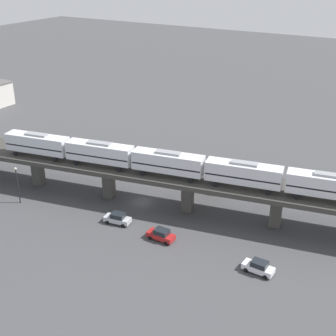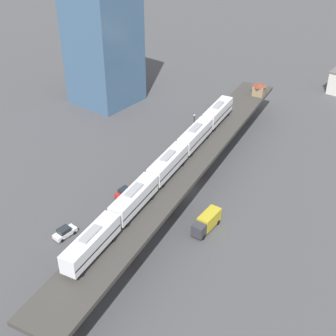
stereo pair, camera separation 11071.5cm
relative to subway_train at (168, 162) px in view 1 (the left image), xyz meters
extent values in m
plane|color=#424244|center=(0.37, 5.59, -9.23)|extent=(400.00, 400.00, 0.00)
cube|color=#393733|center=(0.37, 5.59, -2.94)|extent=(25.38, 91.96, 0.80)
cube|color=#47443F|center=(4.74, -17.50, -6.28)|extent=(2.10, 2.10, 5.89)
cube|color=#47443F|center=(1.95, -2.77, -6.28)|extent=(2.10, 2.10, 5.89)
cube|color=#47443F|center=(-0.84, 11.97, -6.28)|extent=(2.10, 2.10, 5.89)
cube|color=#47443F|center=(-3.64, 26.71, -6.28)|extent=(2.10, 2.10, 5.89)
cube|color=silver|center=(4.69, -24.76, 0.00)|extent=(4.99, 12.31, 3.10)
cube|color=black|center=(4.69, -24.76, -0.30)|extent=(4.98, 12.08, 0.24)
cube|color=gray|center=(4.69, -24.76, 1.73)|extent=(2.16, 4.39, 0.36)
cylinder|color=black|center=(2.74, -20.85, -2.12)|extent=(0.37, 0.87, 0.84)
cylinder|color=black|center=(5.08, -20.41, -2.12)|extent=(0.37, 0.87, 0.84)
cube|color=silver|center=(2.35, -12.38, 0.00)|extent=(4.99, 12.31, 3.10)
cube|color=black|center=(2.35, -12.38, -0.30)|extent=(4.98, 12.08, 0.24)
cube|color=gray|center=(2.35, -12.38, 1.73)|extent=(2.16, 4.39, 0.36)
cylinder|color=black|center=(1.96, -16.73, -2.12)|extent=(0.37, 0.87, 0.84)
cylinder|color=black|center=(4.30, -16.28, -2.12)|extent=(0.37, 0.87, 0.84)
cylinder|color=black|center=(0.39, -8.47, -2.12)|extent=(0.37, 0.87, 0.84)
cylinder|color=black|center=(2.73, -8.03, -2.12)|extent=(0.37, 0.87, 0.84)
cube|color=silver|center=(0.00, 0.00, 0.00)|extent=(4.99, 12.31, 3.10)
cube|color=black|center=(0.00, 0.00, -0.30)|extent=(4.98, 12.08, 0.24)
cube|color=gray|center=(0.00, 0.00, 1.73)|extent=(2.16, 4.39, 0.36)
cylinder|color=black|center=(-0.39, -4.35, -2.12)|extent=(0.37, 0.87, 0.84)
cylinder|color=black|center=(1.95, -3.90, -2.12)|extent=(0.37, 0.87, 0.84)
cylinder|color=black|center=(-1.95, 3.90, -2.12)|extent=(0.37, 0.87, 0.84)
cylinder|color=black|center=(0.39, 4.35, -2.12)|extent=(0.37, 0.87, 0.84)
cube|color=silver|center=(-2.35, 12.38, 0.00)|extent=(4.99, 12.31, 3.10)
cube|color=black|center=(-2.35, 12.38, -0.30)|extent=(4.98, 12.08, 0.24)
cube|color=gray|center=(-2.35, 12.38, 1.73)|extent=(2.16, 4.39, 0.36)
cylinder|color=black|center=(-2.73, 8.03, -2.12)|extent=(0.37, 0.87, 0.84)
cylinder|color=black|center=(-0.39, 8.47, -2.12)|extent=(0.37, 0.87, 0.84)
cylinder|color=black|center=(-4.30, 16.28, -2.12)|extent=(0.37, 0.87, 0.84)
cylinder|color=black|center=(-1.96, 16.73, -2.12)|extent=(0.37, 0.87, 0.84)
cube|color=silver|center=(-4.69, 24.76, 0.00)|extent=(4.99, 12.31, 3.10)
cube|color=black|center=(-4.69, 24.76, -0.30)|extent=(4.98, 12.08, 0.24)
cube|color=gray|center=(-4.69, 24.76, 1.73)|extent=(2.16, 4.39, 0.36)
cylinder|color=black|center=(-5.08, 20.41, -2.12)|extent=(0.37, 0.87, 0.84)
cylinder|color=black|center=(-2.74, 20.85, -2.12)|extent=(0.37, 0.87, 0.84)
cylinder|color=black|center=(-6.64, 28.66, -2.12)|extent=(0.37, 0.87, 0.84)
cylinder|color=black|center=(-4.31, 29.11, -2.12)|extent=(0.37, 0.87, 0.84)
cube|color=#B7BABF|center=(-7.73, 5.15, -8.50)|extent=(2.44, 4.62, 0.80)
cube|color=#1E2328|center=(-7.70, 5.00, -7.72)|extent=(1.95, 2.42, 0.76)
cylinder|color=black|center=(-8.36, 3.61, -8.90)|extent=(0.34, 0.69, 0.66)
cylinder|color=black|center=(-6.67, 3.87, -8.90)|extent=(0.34, 0.69, 0.66)
cylinder|color=black|center=(-8.79, 6.43, -8.90)|extent=(0.34, 0.69, 0.66)
cylinder|color=black|center=(-7.10, 6.69, -8.90)|extent=(0.34, 0.69, 0.66)
cube|color=silver|center=(-8.49, -19.54, -8.50)|extent=(2.01, 4.48, 0.80)
cube|color=#1E2328|center=(-8.50, -19.69, -7.72)|extent=(1.75, 2.28, 0.76)
cylinder|color=black|center=(-9.42, -20.92, -8.90)|extent=(0.27, 0.67, 0.66)
cylinder|color=black|center=(-7.71, -21.01, -8.90)|extent=(0.27, 0.67, 0.66)
cylinder|color=black|center=(-9.28, -18.07, -8.90)|extent=(0.27, 0.67, 0.66)
cylinder|color=black|center=(-7.57, -18.15, -8.90)|extent=(0.27, 0.67, 0.66)
cube|color=#AD1E1E|center=(-8.31, -3.58, -8.50)|extent=(1.90, 4.44, 0.80)
cube|color=#1E2328|center=(-8.32, -3.73, -7.72)|extent=(1.69, 2.24, 0.76)
cylinder|color=black|center=(-9.20, -4.99, -8.90)|extent=(0.25, 0.67, 0.66)
cylinder|color=black|center=(-7.49, -5.03, -8.90)|extent=(0.25, 0.67, 0.66)
cylinder|color=black|center=(-9.14, -2.13, -8.90)|extent=(0.25, 0.67, 0.66)
cylinder|color=black|center=(-7.43, -2.17, -8.90)|extent=(0.25, 0.67, 0.66)
cube|color=#333338|center=(10.84, -4.94, -7.58)|extent=(2.29, 2.10, 2.30)
cube|color=gold|center=(10.67, -1.35, -7.38)|extent=(2.55, 5.30, 2.70)
cylinder|color=black|center=(9.85, -4.99, -8.73)|extent=(0.40, 1.02, 1.00)
cylinder|color=black|center=(11.83, -4.89, -8.73)|extent=(0.40, 1.02, 1.00)
cylinder|color=black|center=(9.56, 0.16, -8.73)|extent=(0.40, 1.02, 1.00)
cylinder|color=black|center=(11.63, 0.26, -8.73)|extent=(0.40, 1.02, 1.00)
cylinder|color=black|center=(-10.86, 24.28, -5.98)|extent=(0.20, 0.20, 6.50)
sphere|color=beige|center=(-10.86, 24.28, -2.51)|extent=(0.44, 0.44, 0.44)
camera|label=1|loc=(-60.85, -35.61, 31.39)|focal=50.00mm
camera|label=2|loc=(46.14, -59.45, 46.96)|focal=50.00mm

